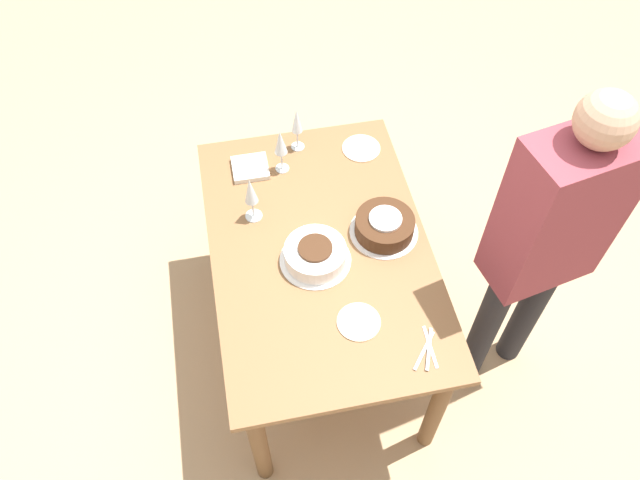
# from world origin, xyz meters

# --- Properties ---
(ground_plane) EXTENTS (12.00, 12.00, 0.00)m
(ground_plane) POSITION_xyz_m (0.00, 0.00, 0.00)
(ground_plane) COLOR tan
(dining_table) EXTENTS (1.34, 0.88, 0.76)m
(dining_table) POSITION_xyz_m (0.00, 0.00, 0.64)
(dining_table) COLOR brown
(dining_table) RESTS_ON ground_plane
(cake_center_white) EXTENTS (0.28, 0.28, 0.09)m
(cake_center_white) POSITION_xyz_m (-0.06, 0.03, 0.80)
(cake_center_white) COLOR white
(cake_center_white) RESTS_ON dining_table
(cake_front_chocolate) EXTENTS (0.28, 0.28, 0.10)m
(cake_front_chocolate) POSITION_xyz_m (0.02, -0.27, 0.81)
(cake_front_chocolate) COLOR white
(cake_front_chocolate) RESTS_ON dining_table
(wine_glass_near) EXTENTS (0.07, 0.07, 0.23)m
(wine_glass_near) POSITION_xyz_m (0.21, 0.24, 0.92)
(wine_glass_near) COLOR silver
(wine_glass_near) RESTS_ON dining_table
(wine_glass_far) EXTENTS (0.06, 0.06, 0.23)m
(wine_glass_far) POSITION_xyz_m (0.45, 0.08, 0.92)
(wine_glass_far) COLOR silver
(wine_glass_far) RESTS_ON dining_table
(wine_glass_extra) EXTENTS (0.06, 0.06, 0.22)m
(wine_glass_extra) POSITION_xyz_m (0.57, -0.01, 0.91)
(wine_glass_extra) COLOR silver
(wine_glass_extra) RESTS_ON dining_table
(dessert_plate_left) EXTENTS (0.16, 0.16, 0.01)m
(dessert_plate_left) POSITION_xyz_m (-0.36, -0.07, 0.77)
(dessert_plate_left) COLOR beige
(dessert_plate_left) RESTS_ON dining_table
(dessert_plate_right) EXTENTS (0.17, 0.17, 0.01)m
(dessert_plate_right) POSITION_xyz_m (0.50, -0.29, 0.77)
(dessert_plate_right) COLOR beige
(dessert_plate_right) RESTS_ON dining_table
(fork_pile) EXTENTS (0.18, 0.12, 0.01)m
(fork_pile) POSITION_xyz_m (-0.52, -0.29, 0.77)
(fork_pile) COLOR silver
(fork_pile) RESTS_ON dining_table
(napkin_stack) EXTENTS (0.15, 0.16, 0.02)m
(napkin_stack) POSITION_xyz_m (0.47, 0.22, 0.78)
(napkin_stack) COLOR silver
(napkin_stack) RESTS_ON dining_table
(person_cutting) EXTENTS (0.29, 0.44, 1.65)m
(person_cutting) POSITION_xyz_m (-0.28, -0.78, 1.00)
(person_cutting) COLOR #232328
(person_cutting) RESTS_ON ground_plane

